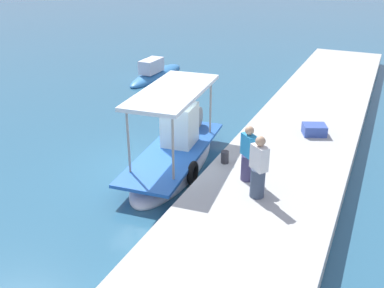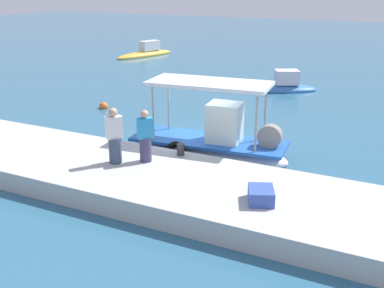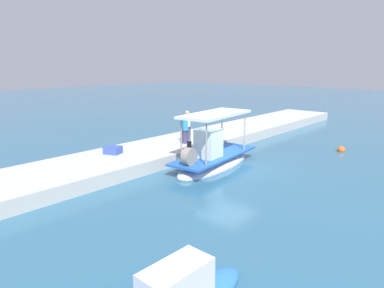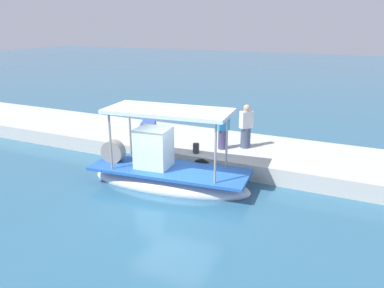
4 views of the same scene
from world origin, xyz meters
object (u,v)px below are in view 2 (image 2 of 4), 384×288
at_px(mooring_bollard, 181,149).
at_px(main_fishing_boat, 211,144).
at_px(moored_boat_near, 146,53).
at_px(moored_boat_mid, 280,87).
at_px(fisherman_by_crate, 115,138).
at_px(fisherman_near_bollard, 145,138).
at_px(cargo_crate, 261,195).
at_px(marker_buoy, 104,106).

bearing_deg(mooring_bollard, main_fishing_boat, 81.85).
height_order(moored_boat_near, moored_boat_mid, moored_boat_near).
bearing_deg(mooring_bollard, fisherman_by_crate, -135.13).
xyz_separation_m(main_fishing_boat, moored_boat_mid, (-0.82, 11.12, -0.27)).
bearing_deg(fisherman_by_crate, moored_boat_mid, 86.47).
height_order(main_fishing_boat, moored_boat_mid, main_fishing_boat).
bearing_deg(mooring_bollard, moored_boat_mid, 92.50).
distance_m(main_fishing_boat, fisherman_by_crate, 3.78).
height_order(fisherman_near_bollard, moored_boat_near, fisherman_near_bollard).
bearing_deg(main_fishing_boat, mooring_bollard, -98.15).
bearing_deg(moored_boat_mid, fisherman_by_crate, -93.53).
bearing_deg(moored_boat_near, cargo_crate, -52.44).
xyz_separation_m(main_fishing_boat, marker_buoy, (-7.28, 3.61, -0.37)).
bearing_deg(fisherman_near_bollard, moored_boat_mid, 89.41).
bearing_deg(moored_boat_near, moored_boat_mid, -29.15).
height_order(fisherman_near_bollard, moored_boat_mid, fisherman_near_bollard).
bearing_deg(fisherman_near_bollard, moored_boat_near, 121.79).
xyz_separation_m(marker_buoy, moored_boat_mid, (6.46, 7.51, 0.10)).
xyz_separation_m(main_fishing_boat, fisherman_near_bollard, (-0.96, -2.73, 0.88)).
distance_m(main_fishing_boat, moored_boat_mid, 11.15).
relative_size(cargo_crate, moored_boat_mid, 0.17).
height_order(mooring_bollard, cargo_crate, mooring_bollard).
xyz_separation_m(cargo_crate, moored_boat_near, (-17.23, 22.40, -0.59)).
bearing_deg(mooring_bollard, cargo_crate, -31.57).
distance_m(cargo_crate, moored_boat_mid, 15.47).
bearing_deg(moored_boat_near, mooring_bollard, -55.68).
bearing_deg(moored_boat_mid, marker_buoy, -130.70).
relative_size(fisherman_by_crate, cargo_crate, 2.21).
xyz_separation_m(main_fishing_boat, fisherman_by_crate, (-1.71, -3.25, 0.92)).
distance_m(fisherman_near_bollard, fisherman_by_crate, 0.91).
bearing_deg(marker_buoy, mooring_bollard, -37.65).
distance_m(fisherman_near_bollard, mooring_bollard, 1.28).
distance_m(moored_boat_near, moored_boat_mid, 15.27).
bearing_deg(moored_boat_mid, main_fishing_boat, -85.77).
height_order(marker_buoy, moored_boat_near, moored_boat_near).
height_order(fisherman_by_crate, moored_boat_near, fisherman_by_crate).
distance_m(fisherman_by_crate, marker_buoy, 8.93).
relative_size(fisherman_near_bollard, marker_buoy, 3.67).
bearing_deg(moored_boat_mid, cargo_crate, -75.44).
xyz_separation_m(marker_buoy, moored_boat_near, (-6.88, 14.95, 0.11)).
height_order(fisherman_by_crate, cargo_crate, fisherman_by_crate).
relative_size(fisherman_near_bollard, fisherman_by_crate, 0.94).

